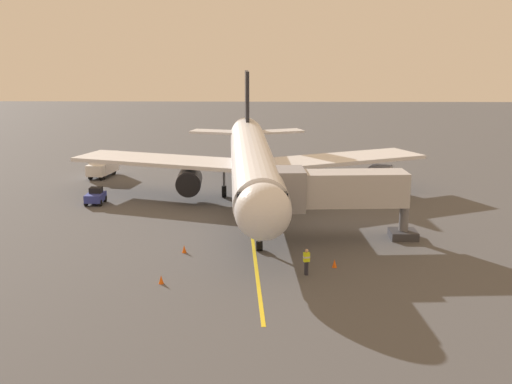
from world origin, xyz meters
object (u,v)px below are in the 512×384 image
jet_bridge (330,190)px  safety_cone_nose_left (184,249)px  box_truck_near_nose (378,180)px  box_truck_starboard_side (103,164)px  tug_portside (95,196)px  safety_cone_wing_port (335,263)px  ground_crew_marshaller (306,261)px  airplane (252,161)px  safety_cone_nose_right (161,279)px

jet_bridge → safety_cone_nose_left: jet_bridge is taller
box_truck_near_nose → box_truck_starboard_side: (29.15, -8.04, 0.00)m
tug_portside → safety_cone_wing_port: bearing=140.5°
ground_crew_marshaller → box_truck_starboard_side: size_ratio=0.35×
airplane → safety_cone_nose_right: airplane is taller
ground_crew_marshaller → tug_portside: bearing=-44.7°
box_truck_near_nose → safety_cone_nose_right: 29.75m
safety_cone_nose_left → safety_cone_nose_right: 5.97m
airplane → box_truck_near_nose: airplane is taller
jet_bridge → safety_cone_nose_right: 14.92m
box_truck_starboard_side → safety_cone_nose_right: 34.44m
box_truck_starboard_side → safety_cone_wing_port: 37.03m
safety_cone_nose_right → jet_bridge: bearing=-139.9°
tug_portside → ground_crew_marshaller: bearing=135.3°
box_truck_near_nose → box_truck_starboard_side: 30.24m
airplane → safety_cone_nose_left: bearing=73.0°
airplane → safety_cone_wing_port: (-5.85, 17.13, -3.73)m
safety_cone_wing_port → box_truck_near_nose: bearing=-106.7°
box_truck_near_nose → tug_portside: size_ratio=2.15×
jet_bridge → box_truck_starboard_side: bearing=-44.9°
tug_portside → jet_bridge: bearing=152.9°
safety_cone_nose_left → safety_cone_wing_port: 10.62m
jet_bridge → safety_cone_nose_right: jet_bridge is taller
ground_crew_marshaller → safety_cone_nose_right: ground_crew_marshaller is taller
box_truck_near_nose → safety_cone_nose_left: size_ratio=9.08×
tug_portside → safety_cone_wing_port: size_ratio=4.22×
box_truck_near_nose → tug_portside: bearing=9.4°
box_truck_starboard_side → safety_cone_nose_left: bearing=115.5°
airplane → safety_cone_wing_port: 18.48m
tug_portside → box_truck_starboard_side: 12.72m
safety_cone_nose_right → safety_cone_wing_port: (-10.87, -3.13, 0.00)m
ground_crew_marshaller → safety_cone_nose_left: (8.32, -4.22, -0.61)m
safety_cone_nose_left → ground_crew_marshaller: bearing=153.1°
ground_crew_marshaller → tug_portside: 25.78m
box_truck_starboard_side → jet_bridge: bearing=135.1°
ground_crew_marshaller → safety_cone_wing_port: (-1.93, -1.42, -0.61)m
box_truck_near_nose → safety_cone_wing_port: 22.07m
jet_bridge → tug_portside: bearing=-27.1°
tug_portside → safety_cone_nose_left: (-10.02, 13.90, -0.43)m
safety_cone_nose_right → tug_portside: bearing=-64.7°
box_truck_starboard_side → safety_cone_wing_port: (-22.81, 29.15, -1.11)m
box_truck_near_nose → safety_cone_wing_port: box_truck_near_nose is taller
safety_cone_nose_left → box_truck_starboard_side: bearing=-64.5°
ground_crew_marshaller → box_truck_near_nose: bearing=-110.2°
tug_portside → safety_cone_nose_right: 21.95m
jet_bridge → safety_cone_wing_port: 7.13m
airplane → tug_portside: bearing=1.7°
tug_portside → box_truck_starboard_side: size_ratio=0.48×
box_truck_near_nose → safety_cone_nose_left: 24.73m
safety_cone_nose_right → ground_crew_marshaller: bearing=-169.2°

